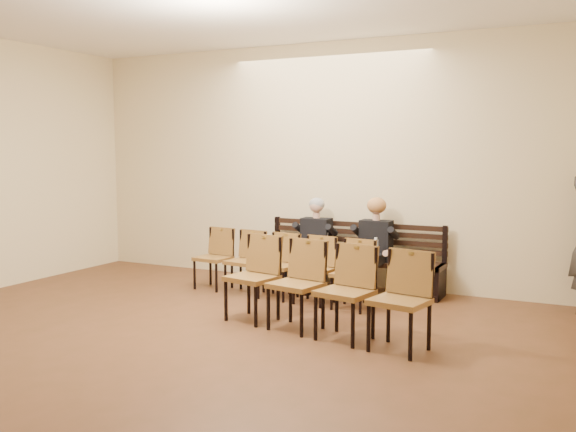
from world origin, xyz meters
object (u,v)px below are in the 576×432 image
Objects in this scene: bag at (289,272)px; chair_row_front at (278,266)px; bench at (350,274)px; seated_man at (313,245)px; laptop at (313,250)px; water_bottle at (376,256)px; chair_row_back at (320,289)px; seated_woman at (373,250)px.

chair_row_front is at bearing -71.16° from bag.
seated_man is at bearing -166.90° from bench.
seated_man reaches higher than bench.
laptop is (-0.47, -0.26, 0.34)m from bench.
laptop reaches higher than bench.
laptop is at bearing 176.47° from water_bottle.
bench is 1.15m from chair_row_front.
bag is 0.17× the size of chair_row_back.
seated_man is 0.82m from chair_row_front.
chair_row_back reaches higher than chair_row_front.
water_bottle is (0.94, -0.06, -0.00)m from laptop.
bench is 0.66m from water_bottle.
water_bottle is at bearing 101.08° from chair_row_back.
laptop reaches higher than bag.
laptop is at bearing 126.97° from chair_row_back.
water_bottle is at bearing -34.14° from bench.
water_bottle is at bearing -11.46° from seated_man.
water_bottle is (0.10, -0.20, -0.04)m from seated_woman.
chair_row_back is (1.16, -1.29, 0.06)m from chair_row_front.
chair_row_front is (-0.21, -0.64, -0.14)m from laptop.
laptop is at bearing -33.23° from bag.
bag is at bearing 143.34° from laptop.
bag is 0.16× the size of chair_row_front.
chair_row_back is at bearing -64.18° from seated_man.
seated_man is (-0.52, -0.12, 0.39)m from bench.
laptop is at bearing 77.65° from chair_row_front.
seated_woman is at bearing 103.78° from chair_row_back.
laptop is (0.05, -0.14, -0.04)m from seated_man.
chair_row_back is (0.11, -2.07, -0.12)m from seated_woman.
seated_woman is 0.46× the size of chair_row_front.
laptop is 0.79× the size of bag.
chair_row_front is at bearing -126.89° from bench.
seated_man is at bearing 126.51° from chair_row_back.
chair_row_front is (-1.05, -0.78, -0.18)m from seated_woman.
bench is 0.99× the size of chair_row_front.
water_bottle is 0.56× the size of bag.
laptop is at bearing -150.62° from bench.
seated_man reaches higher than seated_woman.
bench is at bearing 145.86° from water_bottle.
bench is 7.98× the size of laptop.
bag is at bearing 174.39° from bench.
bench is 1.03m from bag.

